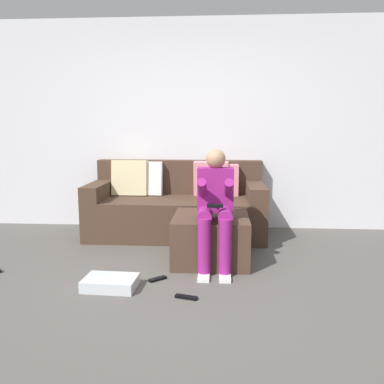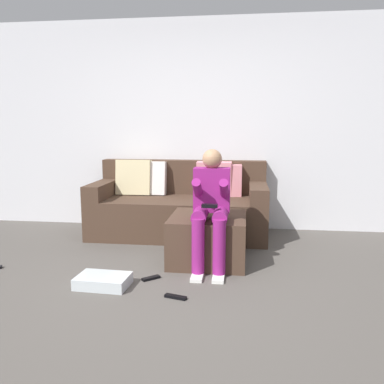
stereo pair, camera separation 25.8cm
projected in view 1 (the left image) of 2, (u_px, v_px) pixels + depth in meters
ground_plane at (173, 302)px, 3.03m from camera, size 7.61×7.61×0.00m
wall_back at (193, 125)px, 5.16m from camera, size 5.85×0.10×2.63m
couch_sectional at (177, 207)px, 4.89m from camera, size 2.07×0.91×0.90m
ottoman at (211, 238)px, 3.94m from camera, size 0.72×0.75×0.45m
person_seated at (215, 205)px, 3.67m from camera, size 0.33×0.59×1.10m
storage_bin at (110, 283)px, 3.28m from camera, size 0.44×0.31×0.09m
remote_near_ottoman at (186, 297)px, 3.09m from camera, size 0.18×0.09×0.02m
remote_by_storage_bin at (158, 279)px, 3.46m from camera, size 0.15×0.14×0.02m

